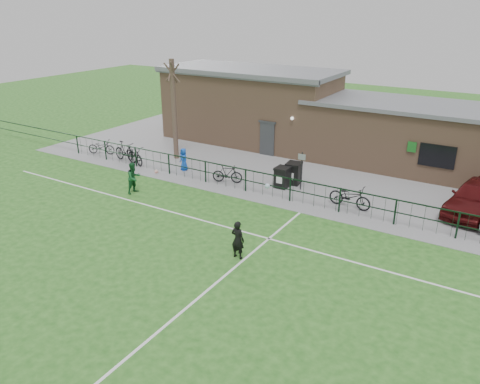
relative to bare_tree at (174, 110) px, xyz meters
The scene contains 21 objects.
ground 13.54m from the bare_tree, 52.70° to the right, with size 90.00×90.00×0.00m, color #235A1A.
paving_strip 9.05m from the bare_tree, 20.56° to the left, with size 34.00×13.00×0.02m, color gray.
pitch_line_touch 8.96m from the bare_tree, 18.65° to the right, with size 28.00×0.10×0.01m, color white.
pitch_line_mid 10.73m from the bare_tree, 39.09° to the right, with size 28.00×0.10×0.01m, color white.
pitch_line_perp 14.81m from the bare_tree, 46.40° to the right, with size 0.10×16.00×0.01m, color white.
perimeter_fence 8.72m from the bare_tree, 17.35° to the right, with size 28.00×0.10×1.20m, color black.
bare_tree is the anchor object (origin of this frame).
wheelie_bin_left 8.30m from the bare_tree, ahead, with size 0.66×0.75×1.01m, color black.
wheelie_bin_right 8.49m from the bare_tree, ahead, with size 0.71×0.80×1.07m, color black.
sign_post 9.07m from the bare_tree, ahead, with size 0.06×0.06×2.00m, color black.
car_maroon 16.96m from the bare_tree, ahead, with size 1.84×4.56×1.55m, color #4C0D0E.
bicycle_a 5.56m from the bare_tree, 158.64° to the right, with size 0.61×1.76×0.92m, color black.
bicycle_b 3.85m from the bare_tree, 135.54° to the right, with size 0.58×2.05×1.23m, color black.
bicycle_c 3.55m from the bare_tree, 124.26° to the right, with size 0.73×2.08×1.09m, color black.
bicycle_d 5.95m from the bare_tree, 21.23° to the right, with size 0.46×1.64×0.99m, color black.
bicycle_e 12.10m from the bare_tree, ahead, with size 0.72×2.06×1.08m, color black.
spectator_child 3.34m from the bare_tree, 40.84° to the right, with size 0.63×0.41×1.30m, color blue.
goalkeeper_kick 12.97m from the bare_tree, 40.71° to the right, with size 0.97×3.64×1.79m.
outfield_player 6.28m from the bare_tree, 72.21° to the right, with size 0.78×0.60×1.60m, color #18562A.
ball_ground 4.10m from the bare_tree, 74.46° to the right, with size 0.21×0.21×0.21m, color white.
clubhouse 9.34m from the bare_tree, 40.12° to the left, with size 24.25×5.40×4.96m.
Camera 1 is at (9.87, -11.12, 8.91)m, focal length 35.00 mm.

